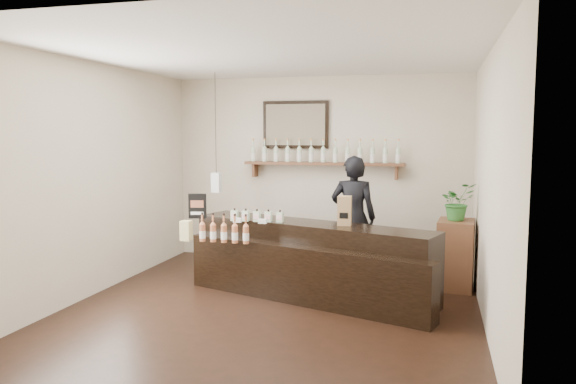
# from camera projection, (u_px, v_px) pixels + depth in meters

# --- Properties ---
(ground) EXTENTS (5.00, 5.00, 0.00)m
(ground) POSITION_uv_depth(u_px,v_px,m) (272.00, 308.00, 6.28)
(ground) COLOR black
(ground) RESTS_ON ground
(room_shell) EXTENTS (5.00, 5.00, 5.00)m
(room_shell) POSITION_uv_depth(u_px,v_px,m) (272.00, 156.00, 6.10)
(room_shell) COLOR beige
(room_shell) RESTS_ON ground
(back_wall_decor) EXTENTS (2.66, 0.96, 1.69)m
(back_wall_decor) POSITION_uv_depth(u_px,v_px,m) (307.00, 146.00, 8.41)
(back_wall_decor) COLOR brown
(back_wall_decor) RESTS_ON ground
(counter) EXTENTS (3.14, 1.79, 1.02)m
(counter) POSITION_uv_depth(u_px,v_px,m) (308.00, 262.00, 6.73)
(counter) COLOR black
(counter) RESTS_ON ground
(promo_sign) EXTENTS (0.23, 0.07, 0.32)m
(promo_sign) POSITION_uv_depth(u_px,v_px,m) (197.00, 206.00, 7.11)
(promo_sign) COLOR black
(promo_sign) RESTS_ON counter
(paper_bag) EXTENTS (0.16, 0.13, 0.35)m
(paper_bag) POSITION_uv_depth(u_px,v_px,m) (345.00, 211.00, 6.57)
(paper_bag) COLOR #8B6143
(paper_bag) RESTS_ON counter
(tape_dispenser) EXTENTS (0.14, 0.07, 0.11)m
(tape_dispenser) POSITION_uv_depth(u_px,v_px,m) (344.00, 221.00, 6.63)
(tape_dispenser) COLOR blue
(tape_dispenser) RESTS_ON counter
(side_cabinet) EXTENTS (0.48, 0.63, 0.87)m
(side_cabinet) POSITION_uv_depth(u_px,v_px,m) (455.00, 254.00, 7.07)
(side_cabinet) COLOR brown
(side_cabinet) RESTS_ON ground
(potted_plant) EXTENTS (0.56, 0.54, 0.47)m
(potted_plant) POSITION_uv_depth(u_px,v_px,m) (457.00, 202.00, 7.00)
(potted_plant) COLOR #2F702C
(potted_plant) RESTS_ON side_cabinet
(shopkeeper) EXTENTS (0.69, 0.46, 1.87)m
(shopkeeper) POSITION_uv_depth(u_px,v_px,m) (353.00, 209.00, 7.50)
(shopkeeper) COLOR black
(shopkeeper) RESTS_ON ground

